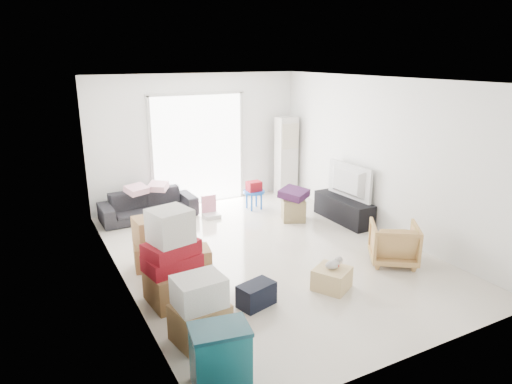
{
  "coord_description": "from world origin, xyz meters",
  "views": [
    {
      "loc": [
        -3.31,
        -5.86,
        3.03
      ],
      "look_at": [
        -0.11,
        0.2,
        0.98
      ],
      "focal_mm": 32.0,
      "sensor_mm": 36.0,
      "label": 1
    }
  ],
  "objects": [
    {
      "name": "duffel_bag",
      "position": [
        -0.92,
        -1.33,
        0.15
      ],
      "size": [
        0.52,
        0.39,
        0.3
      ],
      "primitive_type": "cube",
      "rotation": [
        0.0,
        0.0,
        0.26
      ],
      "color": "black",
      "rests_on": "room_shell"
    },
    {
      "name": "box_stack_b",
      "position": [
        -1.8,
        -0.74,
        0.54
      ],
      "size": [
        0.74,
        0.67,
        1.24
      ],
      "rotation": [
        0.0,
        0.0,
        0.18
      ],
      "color": "olive",
      "rests_on": "room_shell"
    },
    {
      "name": "ottoman",
      "position": [
        1.18,
        1.1,
        0.21
      ],
      "size": [
        0.56,
        0.56,
        0.42
      ],
      "primitive_type": "cube",
      "rotation": [
        0.0,
        0.0,
        -0.43
      ],
      "color": "#A0885D",
      "rests_on": "room_shell"
    },
    {
      "name": "room_shell",
      "position": [
        0.0,
        0.0,
        1.35
      ],
      "size": [
        4.98,
        6.48,
        3.18
      ],
      "color": "beige",
      "rests_on": "ground"
    },
    {
      "name": "kids_table",
      "position": [
        0.82,
        2.05,
        0.41
      ],
      "size": [
        0.45,
        0.45,
        0.58
      ],
      "rotation": [
        0.0,
        0.0,
        -0.17
      ],
      "color": "blue",
      "rests_on": "room_shell"
    },
    {
      "name": "box_stack_c",
      "position": [
        -1.77,
        0.36,
        0.38
      ],
      "size": [
        0.58,
        0.51,
        0.78
      ],
      "rotation": [
        0.0,
        0.0,
        -0.14
      ],
      "color": "olive",
      "rests_on": "room_shell"
    },
    {
      "name": "toy_walker",
      "position": [
        -0.16,
        2.0,
        0.12
      ],
      "size": [
        0.33,
        0.29,
        0.42
      ],
      "rotation": [
        0.0,
        0.0,
        -0.04
      ],
      "color": "silver",
      "rests_on": "room_shell"
    },
    {
      "name": "plush_bunny",
      "position": [
        0.23,
        -1.41,
        0.36
      ],
      "size": [
        0.29,
        0.16,
        0.14
      ],
      "rotation": [
        0.0,
        0.0,
        -0.19
      ],
      "color": "#B2ADA8",
      "rests_on": "wood_crate"
    },
    {
      "name": "storage_bins",
      "position": [
        -1.9,
        -2.47,
        0.32
      ],
      "size": [
        0.61,
        0.47,
        0.63
      ],
      "rotation": [
        0.0,
        0.0,
        -0.17
      ],
      "color": "#0E515A",
      "rests_on": "room_shell"
    },
    {
      "name": "pillow_left",
      "position": [
        -1.46,
        2.46,
        0.77
      ],
      "size": [
        0.51,
        0.46,
        0.13
      ],
      "primitive_type": "cube",
      "rotation": [
        0.0,
        0.0,
        0.38
      ],
      "color": "#F1AFC8",
      "rests_on": "sofa"
    },
    {
      "name": "loose_box",
      "position": [
        -1.24,
        -0.05,
        0.17
      ],
      "size": [
        0.49,
        0.49,
        0.34
      ],
      "primitive_type": "cube",
      "rotation": [
        0.0,
        0.0,
        -0.19
      ],
      "color": "olive",
      "rests_on": "room_shell"
    },
    {
      "name": "sliding_door",
      "position": [
        0.0,
        2.98,
        1.24
      ],
      "size": [
        2.1,
        0.04,
        2.33
      ],
      "color": "white",
      "rests_on": "room_shell"
    },
    {
      "name": "sofa",
      "position": [
        -1.24,
        2.5,
        0.35
      ],
      "size": [
        1.82,
        0.57,
        0.71
      ],
      "primitive_type": "imported",
      "rotation": [
        0.0,
        0.0,
        0.02
      ],
      "color": "#252429",
      "rests_on": "room_shell"
    },
    {
      "name": "television",
      "position": [
        2.0,
        0.62,
        0.53
      ],
      "size": [
        0.71,
        1.16,
        0.15
      ],
      "primitive_type": "imported",
      "rotation": [
        0.0,
        0.0,
        1.63
      ],
      "color": "black",
      "rests_on": "tv_console"
    },
    {
      "name": "pillow_right",
      "position": [
        -1.03,
        2.49,
        0.77
      ],
      "size": [
        0.5,
        0.48,
        0.13
      ],
      "primitive_type": "cube",
      "rotation": [
        0.0,
        0.0,
        -0.65
      ],
      "color": "#F1AFC8",
      "rests_on": "sofa"
    },
    {
      "name": "box_stack_a",
      "position": [
        -1.8,
        -1.69,
        0.36
      ],
      "size": [
        0.65,
        0.57,
        0.76
      ],
      "rotation": [
        0.0,
        0.0,
        0.16
      ],
      "color": "olive",
      "rests_on": "room_shell"
    },
    {
      "name": "blanket",
      "position": [
        1.18,
        1.1,
        0.49
      ],
      "size": [
        0.64,
        0.64,
        0.14
      ],
      "primitive_type": "cube",
      "rotation": [
        0.0,
        0.0,
        0.53
      ],
      "color": "#3E1C46",
      "rests_on": "ottoman"
    },
    {
      "name": "armchair",
      "position": [
        1.51,
        -1.2,
        0.35
      ],
      "size": [
        0.92,
        0.91,
        0.69
      ],
      "primitive_type": "imported",
      "rotation": [
        0.0,
        0.0,
        2.53
      ],
      "color": "tan",
      "rests_on": "room_shell"
    },
    {
      "name": "ac_tower",
      "position": [
        1.95,
        2.65,
        0.88
      ],
      "size": [
        0.45,
        0.3,
        1.75
      ],
      "primitive_type": "cube",
      "color": "beige",
      "rests_on": "room_shell"
    },
    {
      "name": "tv_console",
      "position": [
        2.0,
        0.62,
        0.23
      ],
      "size": [
        0.41,
        1.36,
        0.45
      ],
      "primitive_type": "cube",
      "color": "black",
      "rests_on": "room_shell"
    },
    {
      "name": "wood_crate",
      "position": [
        0.19,
        -1.42,
        0.15
      ],
      "size": [
        0.6,
        0.6,
        0.29
      ],
      "primitive_type": "cube",
      "rotation": [
        0.0,
        0.0,
        0.52
      ],
      "color": "tan",
      "rests_on": "room_shell"
    }
  ]
}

